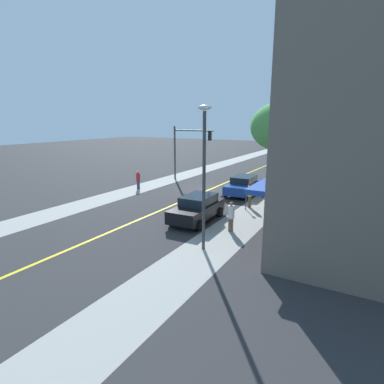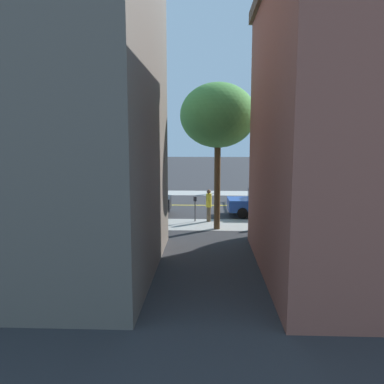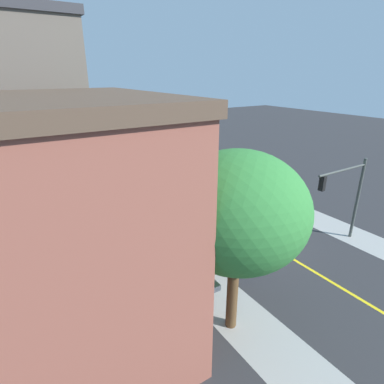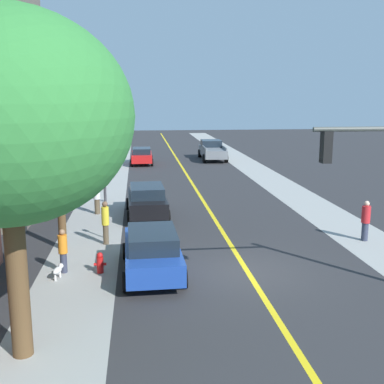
# 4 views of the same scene
# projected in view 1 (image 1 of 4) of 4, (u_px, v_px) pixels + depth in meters

# --- Properties ---
(ground_plane) EXTENTS (140.00, 140.00, 0.00)m
(ground_plane) POSITION_uv_depth(u_px,v_px,m) (209.00, 190.00, 28.49)
(ground_plane) COLOR #2D2D30
(sidewalk_left) EXTENTS (2.77, 126.00, 0.01)m
(sidewalk_left) POSITION_uv_depth(u_px,v_px,m) (274.00, 197.00, 25.58)
(sidewalk_left) COLOR #9E9E99
(sidewalk_left) RESTS_ON ground
(sidewalk_right) EXTENTS (2.77, 126.00, 0.01)m
(sidewalk_right) POSITION_uv_depth(u_px,v_px,m) (157.00, 183.00, 31.39)
(sidewalk_right) COLOR #9E9E99
(sidewalk_right) RESTS_ON ground
(road_centerline_stripe) EXTENTS (0.20, 126.00, 0.00)m
(road_centerline_stripe) POSITION_uv_depth(u_px,v_px,m) (209.00, 190.00, 28.49)
(road_centerline_stripe) COLOR yellow
(road_centerline_stripe) RESTS_ON ground
(brick_apartment_block) EXTENTS (9.94, 8.82, 10.14)m
(brick_apartment_block) POSITION_uv_depth(u_px,v_px,m) (384.00, 137.00, 22.79)
(brick_apartment_block) COLOR #935142
(brick_apartment_block) RESTS_ON ground
(street_tree_left_near) EXTENTS (3.83, 3.83, 7.50)m
(street_tree_left_near) POSITION_uv_depth(u_px,v_px,m) (279.00, 127.00, 20.90)
(street_tree_left_near) COLOR brown
(street_tree_left_near) RESTS_ON ground
(street_tree_right_corner) EXTENTS (5.69, 5.69, 8.15)m
(street_tree_right_corner) POSITION_uv_depth(u_px,v_px,m) (299.00, 127.00, 28.04)
(street_tree_right_corner) COLOR brown
(street_tree_right_corner) RESTS_ON ground
(fire_hydrant) EXTENTS (0.44, 0.24, 0.75)m
(fire_hydrant) POSITION_uv_depth(u_px,v_px,m) (263.00, 193.00, 25.46)
(fire_hydrant) COLOR red
(fire_hydrant) RESTS_ON ground
(parking_meter) EXTENTS (0.12, 0.18, 1.45)m
(parking_meter) POSITION_uv_depth(u_px,v_px,m) (246.00, 197.00, 21.82)
(parking_meter) COLOR #4C4C51
(parking_meter) RESTS_ON ground
(traffic_light_mast) EXTENTS (4.68, 0.32, 5.68)m
(traffic_light_mast) POSITION_uv_depth(u_px,v_px,m) (187.00, 144.00, 32.10)
(traffic_light_mast) COLOR #474C47
(traffic_light_mast) RESTS_ON ground
(street_lamp) EXTENTS (0.70, 0.36, 6.96)m
(street_lamp) POSITION_uv_depth(u_px,v_px,m) (204.00, 164.00, 14.41)
(street_lamp) COLOR #38383D
(street_lamp) RESTS_ON ground
(blue_sedan_left_curb) EXTENTS (2.18, 4.73, 1.60)m
(blue_sedan_left_curb) POSITION_uv_depth(u_px,v_px,m) (243.00, 185.00, 26.44)
(blue_sedan_left_curb) COLOR #1E429E
(blue_sedan_left_curb) RESTS_ON ground
(black_sedan_left_curb) EXTENTS (2.23, 4.69, 1.64)m
(black_sedan_left_curb) POSITION_uv_depth(u_px,v_px,m) (197.00, 208.00, 19.48)
(black_sedan_left_curb) COLOR black
(black_sedan_left_curb) RESTS_ON ground
(pedestrian_red_shirt) EXTENTS (0.37, 0.37, 1.77)m
(pedestrian_red_shirt) POSITION_uv_depth(u_px,v_px,m) (138.00, 179.00, 28.51)
(pedestrian_red_shirt) COLOR #33384C
(pedestrian_red_shirt) RESTS_ON ground
(pedestrian_yellow_shirt) EXTENTS (0.31, 0.31, 1.85)m
(pedestrian_yellow_shirt) POSITION_uv_depth(u_px,v_px,m) (250.00, 194.00, 22.48)
(pedestrian_yellow_shirt) COLOR brown
(pedestrian_yellow_shirt) RESTS_ON ground
(pedestrian_orange_shirt) EXTENTS (0.32, 0.32, 1.59)m
(pedestrian_orange_shirt) POSITION_uv_depth(u_px,v_px,m) (278.00, 190.00, 24.58)
(pedestrian_orange_shirt) COLOR #33384C
(pedestrian_orange_shirt) RESTS_ON ground
(pedestrian_white_shirt) EXTENTS (0.38, 0.38, 1.77)m
(pedestrian_white_shirt) POSITION_uv_depth(u_px,v_px,m) (231.00, 216.00, 17.57)
(pedestrian_white_shirt) COLOR brown
(pedestrian_white_shirt) RESTS_ON ground
(small_dog) EXTENTS (0.36, 0.63, 0.47)m
(small_dog) POSITION_uv_depth(u_px,v_px,m) (281.00, 195.00, 25.14)
(small_dog) COLOR silver
(small_dog) RESTS_ON ground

